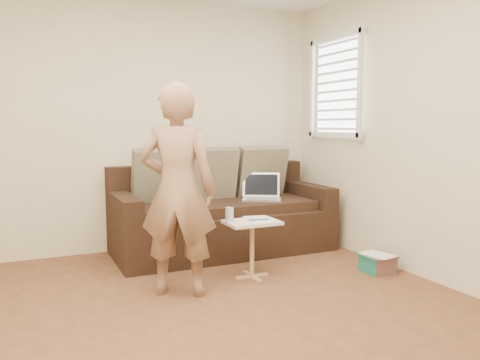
{
  "coord_description": "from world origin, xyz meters",
  "views": [
    {
      "loc": [
        -1.08,
        -2.71,
        1.3
      ],
      "look_at": [
        0.8,
        1.4,
        0.78
      ],
      "focal_mm": 35.89,
      "sensor_mm": 36.0,
      "label": 1
    }
  ],
  "objects_px": {
    "sofa": "(223,211)",
    "drinking_glass": "(229,215)",
    "striped_box": "(378,263)",
    "laptop_silver": "(262,200)",
    "laptop_white": "(188,205)",
    "person": "(178,190)",
    "side_table": "(252,249)"
  },
  "relations": [
    {
      "from": "sofa",
      "to": "side_table",
      "type": "xyz_separation_m",
      "value": [
        -0.11,
        -0.9,
        -0.18
      ]
    },
    {
      "from": "sofa",
      "to": "striped_box",
      "type": "relative_size",
      "value": 8.56
    },
    {
      "from": "drinking_glass",
      "to": "sofa",
      "type": "bearing_deg",
      "value": 70.91
    },
    {
      "from": "laptop_white",
      "to": "person",
      "type": "xyz_separation_m",
      "value": [
        -0.4,
        -0.97,
        0.29
      ]
    },
    {
      "from": "laptop_white",
      "to": "sofa",
      "type": "bearing_deg",
      "value": -23.4
    },
    {
      "from": "sofa",
      "to": "laptop_silver",
      "type": "bearing_deg",
      "value": -11.78
    },
    {
      "from": "laptop_silver",
      "to": "drinking_glass",
      "type": "height_order",
      "value": "laptop_silver"
    },
    {
      "from": "striped_box",
      "to": "sofa",
      "type": "bearing_deg",
      "value": 128.19
    },
    {
      "from": "sofa",
      "to": "laptop_white",
      "type": "xyz_separation_m",
      "value": [
        -0.39,
        -0.05,
        0.1
      ]
    },
    {
      "from": "person",
      "to": "striped_box",
      "type": "distance_m",
      "value": 1.92
    },
    {
      "from": "sofa",
      "to": "striped_box",
      "type": "height_order",
      "value": "sofa"
    },
    {
      "from": "laptop_silver",
      "to": "laptop_white",
      "type": "distance_m",
      "value": 0.8
    },
    {
      "from": "sofa",
      "to": "side_table",
      "type": "height_order",
      "value": "sofa"
    },
    {
      "from": "sofa",
      "to": "drinking_glass",
      "type": "relative_size",
      "value": 18.33
    },
    {
      "from": "laptop_silver",
      "to": "person",
      "type": "relative_size",
      "value": 0.25
    },
    {
      "from": "laptop_white",
      "to": "striped_box",
      "type": "xyz_separation_m",
      "value": [
        1.36,
        -1.18,
        -0.44
      ]
    },
    {
      "from": "person",
      "to": "striped_box",
      "type": "bearing_deg",
      "value": -158.54
    },
    {
      "from": "sofa",
      "to": "person",
      "type": "xyz_separation_m",
      "value": [
        -0.79,
        -1.01,
        0.38
      ]
    },
    {
      "from": "drinking_glass",
      "to": "striped_box",
      "type": "relative_size",
      "value": 0.47
    },
    {
      "from": "striped_box",
      "to": "person",
      "type": "bearing_deg",
      "value": 172.92
    },
    {
      "from": "sofa",
      "to": "laptop_white",
      "type": "bearing_deg",
      "value": -172.81
    },
    {
      "from": "drinking_glass",
      "to": "laptop_silver",
      "type": "bearing_deg",
      "value": 47.6
    },
    {
      "from": "sofa",
      "to": "person",
      "type": "distance_m",
      "value": 1.34
    },
    {
      "from": "laptop_white",
      "to": "person",
      "type": "distance_m",
      "value": 1.08
    },
    {
      "from": "sofa",
      "to": "drinking_glass",
      "type": "bearing_deg",
      "value": -109.09
    },
    {
      "from": "sofa",
      "to": "laptop_silver",
      "type": "height_order",
      "value": "sofa"
    },
    {
      "from": "person",
      "to": "drinking_glass",
      "type": "height_order",
      "value": "person"
    },
    {
      "from": "sofa",
      "to": "side_table",
      "type": "distance_m",
      "value": 0.92
    },
    {
      "from": "side_table",
      "to": "laptop_white",
      "type": "bearing_deg",
      "value": 108.69
    },
    {
      "from": "side_table",
      "to": "drinking_glass",
      "type": "bearing_deg",
      "value": 165.84
    },
    {
      "from": "side_table",
      "to": "person",
      "type": "bearing_deg",
      "value": -170.3
    },
    {
      "from": "striped_box",
      "to": "laptop_silver",
      "type": "bearing_deg",
      "value": 116.21
    }
  ]
}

